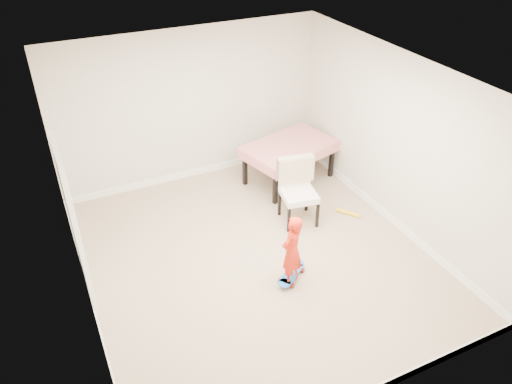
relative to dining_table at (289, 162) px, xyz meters
name	(u,v)px	position (x,y,z in m)	size (l,w,h in m)	color
ground	(256,257)	(-1.41, -1.63, -0.35)	(5.00, 5.00, 0.00)	tan
ceiling	(256,82)	(-1.41, -1.63, 2.23)	(4.50, 5.00, 0.04)	white
wall_back	(191,107)	(-1.41, 0.85, 0.95)	(4.50, 0.04, 2.60)	beige
wall_front	(376,310)	(-1.41, -4.11, 0.95)	(4.50, 0.04, 2.60)	beige
wall_left	(74,224)	(-3.64, -1.63, 0.95)	(0.04, 5.00, 2.60)	beige
wall_right	(397,143)	(0.82, -1.63, 0.95)	(0.04, 5.00, 2.60)	beige
door	(75,229)	(-3.63, -1.33, 0.67)	(0.10, 0.94, 2.11)	white
baseboard_back	(196,172)	(-1.41, 0.86, -0.29)	(4.50, 0.02, 0.12)	white
baseboard_left	(93,304)	(-3.65, -1.63, -0.29)	(0.02, 5.00, 0.12)	white
baseboard_right	(385,214)	(0.83, -1.63, -0.29)	(0.02, 5.00, 0.12)	white
dining_table	(289,162)	(0.00, 0.00, 0.00)	(1.51, 0.95, 0.71)	#AA0E09
dining_chair	(299,193)	(-0.45, -1.12, 0.16)	(0.56, 0.64, 1.02)	silver
skateboard	(291,275)	(-1.16, -2.21, -0.31)	(0.60, 0.22, 0.09)	blue
child	(292,253)	(-1.21, -2.28, 0.16)	(0.37, 0.24, 1.02)	red
foam_toy	(348,213)	(0.35, -1.32, -0.32)	(0.06, 0.06, 0.40)	yellow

